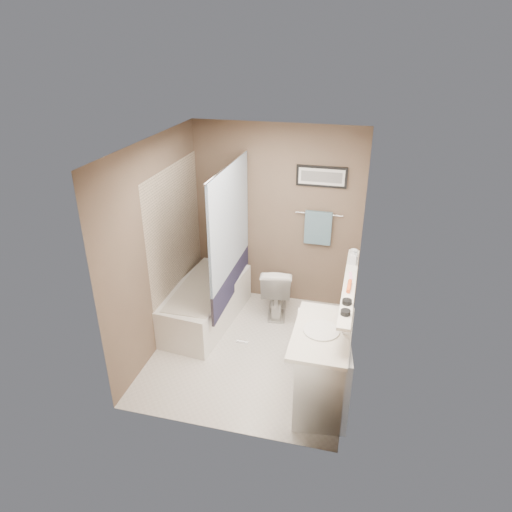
% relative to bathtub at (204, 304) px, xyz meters
% --- Properties ---
extents(ground, '(2.50, 2.50, 0.00)m').
position_rel_bathtub_xyz_m(ground, '(0.75, -0.44, -0.25)').
color(ground, silver).
rests_on(ground, ground).
extents(ceiling, '(2.20, 2.50, 0.04)m').
position_rel_bathtub_xyz_m(ceiling, '(0.75, -0.44, 2.13)').
color(ceiling, white).
rests_on(ceiling, wall_back).
extents(wall_back, '(2.20, 0.04, 2.40)m').
position_rel_bathtub_xyz_m(wall_back, '(0.75, 0.79, 0.95)').
color(wall_back, brown).
rests_on(wall_back, ground).
extents(wall_front, '(2.20, 0.04, 2.40)m').
position_rel_bathtub_xyz_m(wall_front, '(0.75, -1.67, 0.95)').
color(wall_front, brown).
rests_on(wall_front, ground).
extents(wall_left, '(0.04, 2.50, 2.40)m').
position_rel_bathtub_xyz_m(wall_left, '(-0.33, -0.44, 0.95)').
color(wall_left, brown).
rests_on(wall_left, ground).
extents(wall_right, '(0.04, 2.50, 2.40)m').
position_rel_bathtub_xyz_m(wall_right, '(1.83, -0.44, 0.95)').
color(wall_right, brown).
rests_on(wall_right, ground).
extents(tile_surround, '(0.02, 1.55, 2.00)m').
position_rel_bathtub_xyz_m(tile_surround, '(-0.34, 0.06, 0.75)').
color(tile_surround, '#C2AD93').
rests_on(tile_surround, wall_left).
extents(curtain_rod, '(0.02, 1.55, 0.02)m').
position_rel_bathtub_xyz_m(curtain_rod, '(0.35, 0.06, 1.80)').
color(curtain_rod, silver).
rests_on(curtain_rod, wall_left).
extents(curtain_upper, '(0.03, 1.45, 1.28)m').
position_rel_bathtub_xyz_m(curtain_upper, '(0.35, 0.06, 1.15)').
color(curtain_upper, silver).
rests_on(curtain_upper, curtain_rod).
extents(curtain_lower, '(0.03, 1.45, 0.36)m').
position_rel_bathtub_xyz_m(curtain_lower, '(0.35, 0.06, 0.33)').
color(curtain_lower, '#24223F').
rests_on(curtain_lower, curtain_rod).
extents(mirror, '(0.02, 1.60, 1.00)m').
position_rel_bathtub_xyz_m(mirror, '(1.84, -0.59, 1.37)').
color(mirror, silver).
rests_on(mirror, wall_right).
extents(shelf, '(0.12, 1.60, 0.03)m').
position_rel_bathtub_xyz_m(shelf, '(1.79, -0.59, 0.85)').
color(shelf, silver).
rests_on(shelf, wall_right).
extents(towel_bar, '(0.60, 0.02, 0.02)m').
position_rel_bathtub_xyz_m(towel_bar, '(1.30, 0.78, 1.05)').
color(towel_bar, silver).
rests_on(towel_bar, wall_back).
extents(towel, '(0.34, 0.05, 0.44)m').
position_rel_bathtub_xyz_m(towel, '(1.30, 0.76, 0.87)').
color(towel, '#7BA6B4').
rests_on(towel, towel_bar).
extents(art_frame, '(0.62, 0.02, 0.26)m').
position_rel_bathtub_xyz_m(art_frame, '(1.30, 0.80, 1.53)').
color(art_frame, black).
rests_on(art_frame, wall_back).
extents(art_mat, '(0.56, 0.00, 0.20)m').
position_rel_bathtub_xyz_m(art_mat, '(1.30, 0.78, 1.53)').
color(art_mat, white).
rests_on(art_mat, art_frame).
extents(art_image, '(0.50, 0.00, 0.13)m').
position_rel_bathtub_xyz_m(art_image, '(1.30, 0.78, 1.53)').
color(art_image, '#595959').
rests_on(art_image, art_mat).
extents(door, '(0.80, 0.02, 2.00)m').
position_rel_bathtub_xyz_m(door, '(1.30, -1.68, 0.75)').
color(door, silver).
rests_on(door, wall_front).
extents(door_handle, '(0.10, 0.02, 0.02)m').
position_rel_bathtub_xyz_m(door_handle, '(0.97, -1.63, 0.75)').
color(door_handle, silver).
rests_on(door_handle, door).
extents(bathtub, '(0.84, 1.56, 0.50)m').
position_rel_bathtub_xyz_m(bathtub, '(0.00, 0.00, 0.00)').
color(bathtub, white).
rests_on(bathtub, ground).
extents(tub_rim, '(0.56, 1.36, 0.02)m').
position_rel_bathtub_xyz_m(tub_rim, '(-0.00, 0.00, 0.25)').
color(tub_rim, beige).
rests_on(tub_rim, bathtub).
extents(toilet, '(0.48, 0.73, 0.70)m').
position_rel_bathtub_xyz_m(toilet, '(0.85, 0.43, 0.10)').
color(toilet, white).
rests_on(toilet, ground).
extents(vanity, '(0.61, 0.96, 0.80)m').
position_rel_bathtub_xyz_m(vanity, '(1.60, -1.07, 0.15)').
color(vanity, white).
rests_on(vanity, ground).
extents(countertop, '(0.54, 0.96, 0.04)m').
position_rel_bathtub_xyz_m(countertop, '(1.59, -1.07, 0.57)').
color(countertop, silver).
rests_on(countertop, vanity).
extents(sink_basin, '(0.34, 0.34, 0.01)m').
position_rel_bathtub_xyz_m(sink_basin, '(1.58, -1.07, 0.60)').
color(sink_basin, silver).
rests_on(sink_basin, countertop).
extents(faucet_spout, '(0.02, 0.02, 0.10)m').
position_rel_bathtub_xyz_m(faucet_spout, '(1.78, -1.07, 0.64)').
color(faucet_spout, white).
rests_on(faucet_spout, countertop).
extents(faucet_knob, '(0.05, 0.05, 0.05)m').
position_rel_bathtub_xyz_m(faucet_knob, '(1.78, -0.97, 0.62)').
color(faucet_knob, white).
rests_on(faucet_knob, countertop).
extents(candle_bowl_near, '(0.09, 0.09, 0.04)m').
position_rel_bathtub_xyz_m(candle_bowl_near, '(1.79, -1.16, 0.89)').
color(candle_bowl_near, black).
rests_on(candle_bowl_near, shelf).
extents(candle_bowl_far, '(0.09, 0.09, 0.04)m').
position_rel_bathtub_xyz_m(candle_bowl_far, '(1.79, -0.98, 0.89)').
color(candle_bowl_far, black).
rests_on(candle_bowl_far, shelf).
extents(hair_brush_front, '(0.04, 0.22, 0.04)m').
position_rel_bathtub_xyz_m(hair_brush_front, '(1.79, -0.69, 0.89)').
color(hair_brush_front, '#E1531F').
rests_on(hair_brush_front, shelf).
extents(pink_comb, '(0.05, 0.16, 0.01)m').
position_rel_bathtub_xyz_m(pink_comb, '(1.79, -0.43, 0.87)').
color(pink_comb, '#FD9BC1').
rests_on(pink_comb, shelf).
extents(glass_jar, '(0.08, 0.08, 0.10)m').
position_rel_bathtub_xyz_m(glass_jar, '(1.79, -0.00, 0.92)').
color(glass_jar, silver).
rests_on(glass_jar, shelf).
extents(soap_bottle, '(0.08, 0.08, 0.17)m').
position_rel_bathtub_xyz_m(soap_bottle, '(1.79, -0.14, 0.95)').
color(soap_bottle, '#999999').
rests_on(soap_bottle, shelf).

